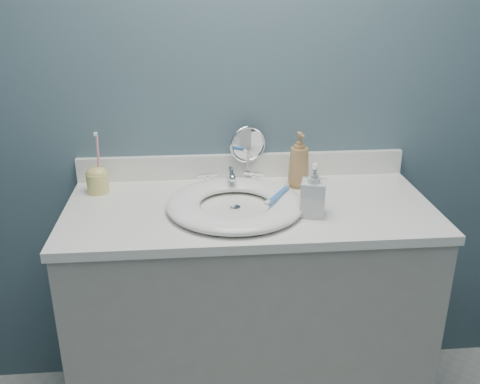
{
  "coord_description": "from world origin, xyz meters",
  "views": [
    {
      "loc": [
        -0.17,
        -0.65,
        1.6
      ],
      "look_at": [
        -0.03,
        0.94,
        0.94
      ],
      "focal_mm": 40.0,
      "sensor_mm": 36.0,
      "label": 1
    }
  ],
  "objects": [
    {
      "name": "countertop",
      "position": [
        0.0,
        0.97,
        0.86
      ],
      "size": [
        1.22,
        0.57,
        0.03
      ],
      "primitive_type": "cube",
      "color": "white",
      "rests_on": "vanity_cabinet"
    },
    {
      "name": "vanity_cabinet",
      "position": [
        0.0,
        0.97,
        0.42
      ],
      "size": [
        1.2,
        0.55,
        0.85
      ],
      "primitive_type": "cube",
      "color": "#A5A197",
      "rests_on": "ground"
    },
    {
      "name": "soap_bottle_clear",
      "position": [
        0.19,
        0.88,
        0.97
      ],
      "size": [
        0.1,
        0.1,
        0.17
      ],
      "primitive_type": "imported",
      "rotation": [
        0.0,
        0.0,
        -0.28
      ],
      "color": "silver",
      "rests_on": "countertop"
    },
    {
      "name": "backsplash",
      "position": [
        0.0,
        1.24,
        0.93
      ],
      "size": [
        1.22,
        0.02,
        0.09
      ],
      "primitive_type": "cube",
      "color": "white",
      "rests_on": "countertop"
    },
    {
      "name": "toothbrush_lying",
      "position": [
        0.09,
        0.94,
        0.92
      ],
      "size": [
        0.1,
        0.15,
        0.02
      ],
      "rotation": [
        0.0,
        0.0,
        1.01
      ],
      "color": "#3472BB",
      "rests_on": "basin"
    },
    {
      "name": "back_wall",
      "position": [
        0.0,
        1.25,
        1.2
      ],
      "size": [
        2.2,
        0.02,
        2.4
      ],
      "primitive_type": "cube",
      "color": "#47616B",
      "rests_on": "ground"
    },
    {
      "name": "basin",
      "position": [
        -0.05,
        0.94,
        0.9
      ],
      "size": [
        0.45,
        0.45,
        0.04
      ],
      "primitive_type": null,
      "color": "white",
      "rests_on": "countertop"
    },
    {
      "name": "toothbrush_holder",
      "position": [
        -0.52,
        1.13,
        0.93
      ],
      "size": [
        0.08,
        0.08,
        0.22
      ],
      "rotation": [
        0.0,
        0.0,
        0.43
      ],
      "color": "#DCCD6E",
      "rests_on": "countertop"
    },
    {
      "name": "faucet",
      "position": [
        -0.05,
        1.14,
        0.91
      ],
      "size": [
        0.25,
        0.13,
        0.07
      ],
      "color": "silver",
      "rests_on": "countertop"
    },
    {
      "name": "drain",
      "position": [
        -0.05,
        0.94,
        0.88
      ],
      "size": [
        0.04,
        0.04,
        0.01
      ],
      "primitive_type": "cylinder",
      "color": "silver",
      "rests_on": "countertop"
    },
    {
      "name": "soap_bottle_amber",
      "position": [
        0.19,
        1.13,
        0.98
      ],
      "size": [
        0.08,
        0.09,
        0.2
      ],
      "primitive_type": "imported",
      "rotation": [
        0.0,
        0.0,
        0.11
      ],
      "color": "#A17A48",
      "rests_on": "countertop"
    },
    {
      "name": "makeup_mirror",
      "position": [
        0.02,
        1.21,
        0.99
      ],
      "size": [
        0.14,
        0.08,
        0.21
      ],
      "rotation": [
        0.0,
        0.0,
        0.24
      ],
      "color": "silver",
      "rests_on": "countertop"
    }
  ]
}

